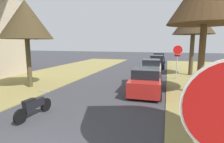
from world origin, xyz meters
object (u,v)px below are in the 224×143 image
(parked_sedan_white, at_px, (151,68))
(parked_sedan_navy, at_px, (159,58))
(parked_sedan_red, at_px, (146,81))
(parked_sedan_black, at_px, (157,62))
(parked_motorcycle, at_px, (34,106))
(street_tree_left_mid_a, at_px, (26,20))
(street_tree_right_mid_b, at_px, (194,21))
(stop_sign_far, at_px, (177,55))

(parked_sedan_white, xyz_separation_m, parked_sedan_navy, (0.12, 12.32, 0.00))
(parked_sedan_red, xyz_separation_m, parked_sedan_black, (-0.08, 12.67, 0.00))
(parked_sedan_white, height_order, parked_motorcycle, parked_sedan_white)
(parked_sedan_red, bearing_deg, street_tree_left_mid_a, -171.84)
(parked_sedan_white, bearing_deg, parked_sedan_red, -87.95)
(street_tree_right_mid_b, distance_m, parked_sedan_navy, 12.66)
(parked_motorcycle, bearing_deg, street_tree_left_mid_a, 133.03)
(parked_sedan_navy, bearing_deg, parked_sedan_red, -89.66)
(stop_sign_far, distance_m, street_tree_left_mid_a, 11.96)
(parked_sedan_black, bearing_deg, parked_sedan_red, -89.62)
(street_tree_left_mid_a, distance_m, parked_sedan_navy, 21.77)
(stop_sign_far, xyz_separation_m, parked_sedan_white, (-2.26, 1.63, -1.42))
(stop_sign_far, bearing_deg, parked_motorcycle, -121.14)
(parked_sedan_red, bearing_deg, parked_sedan_black, 90.38)
(stop_sign_far, height_order, parked_sedan_red, stop_sign_far)
(stop_sign_far, xyz_separation_m, parked_sedan_black, (-2.12, 7.87, -1.42))
(street_tree_right_mid_b, xyz_separation_m, parked_sedan_red, (-3.44, -7.45, -4.48))
(parked_sedan_red, bearing_deg, parked_sedan_navy, 90.34)
(street_tree_right_mid_b, distance_m, parked_sedan_white, 5.88)
(street_tree_left_mid_a, relative_size, parked_sedan_white, 1.33)
(street_tree_right_mid_b, relative_size, parked_sedan_navy, 1.46)
(street_tree_left_mid_a, distance_m, parked_motorcycle, 7.12)
(stop_sign_far, height_order, street_tree_left_mid_a, street_tree_left_mid_a)
(parked_sedan_red, distance_m, parked_sedan_navy, 18.74)
(parked_sedan_black, relative_size, parked_motorcycle, 2.18)
(street_tree_left_mid_a, bearing_deg, parked_motorcycle, -46.97)
(street_tree_left_mid_a, xyz_separation_m, parked_sedan_red, (8.03, 1.15, -3.94))
(street_tree_right_mid_b, xyz_separation_m, parked_motorcycle, (-7.54, -12.81, -4.72))
(street_tree_left_mid_a, xyz_separation_m, parked_motorcycle, (3.93, -4.21, -4.18))
(stop_sign_far, relative_size, street_tree_right_mid_b, 0.45)
(stop_sign_far, distance_m, parked_sedan_red, 5.40)
(street_tree_right_mid_b, bearing_deg, parked_sedan_red, -114.80)
(street_tree_right_mid_b, relative_size, parked_motorcycle, 3.17)
(street_tree_right_mid_b, height_order, parked_sedan_navy, street_tree_right_mid_b)
(parked_sedan_white, bearing_deg, street_tree_right_mid_b, 15.72)
(street_tree_right_mid_b, xyz_separation_m, parked_sedan_navy, (-3.55, 11.29, -4.48))
(stop_sign_far, bearing_deg, street_tree_left_mid_a, -149.43)
(street_tree_right_mid_b, distance_m, street_tree_left_mid_a, 14.35)
(parked_sedan_white, height_order, parked_sedan_navy, same)
(parked_sedan_red, xyz_separation_m, parked_motorcycle, (-4.10, -5.36, -0.24))
(street_tree_right_mid_b, distance_m, parked_sedan_black, 7.73)
(parked_sedan_navy, distance_m, parked_motorcycle, 24.43)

